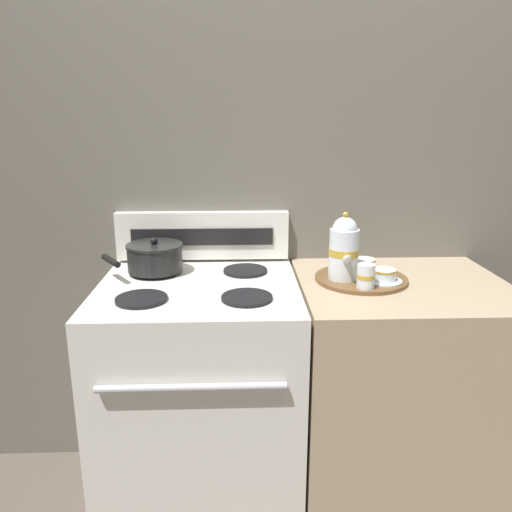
# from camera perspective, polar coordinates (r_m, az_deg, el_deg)

# --- Properties ---
(ground_plane) EXTENTS (6.00, 6.00, 0.00)m
(ground_plane) POSITION_cam_1_polar(r_m,az_deg,el_deg) (2.25, 4.89, -25.90)
(ground_plane) COLOR brown
(wall_back) EXTENTS (6.00, 0.05, 2.20)m
(wall_back) POSITION_cam_1_polar(r_m,az_deg,el_deg) (2.08, 4.41, 4.77)
(wall_back) COLOR #666056
(wall_back) RESTS_ON ground
(stove) EXTENTS (0.71, 0.69, 0.93)m
(stove) POSITION_cam_1_polar(r_m,az_deg,el_deg) (1.97, -6.23, -16.03)
(stove) COLOR silver
(stove) RESTS_ON ground
(control_panel) EXTENTS (0.69, 0.05, 0.19)m
(control_panel) POSITION_cam_1_polar(r_m,az_deg,el_deg) (2.04, -6.12, 2.34)
(control_panel) COLOR silver
(control_panel) RESTS_ON stove
(side_counter) EXTENTS (0.75, 0.66, 0.92)m
(side_counter) POSITION_cam_1_polar(r_m,az_deg,el_deg) (2.05, 15.58, -15.19)
(side_counter) COLOR tan
(side_counter) RESTS_ON ground
(saucepan) EXTENTS (0.29, 0.26, 0.13)m
(saucepan) POSITION_cam_1_polar(r_m,az_deg,el_deg) (1.91, -11.54, -0.12)
(saucepan) COLOR black
(saucepan) RESTS_ON stove
(serving_tray) EXTENTS (0.33, 0.33, 0.01)m
(serving_tray) POSITION_cam_1_polar(r_m,az_deg,el_deg) (1.85, 11.91, -2.55)
(serving_tray) COLOR brown
(serving_tray) RESTS_ON side_counter
(teapot) EXTENTS (0.11, 0.17, 0.24)m
(teapot) POSITION_cam_1_polar(r_m,az_deg,el_deg) (1.78, 10.03, 0.88)
(teapot) COLOR silver
(teapot) RESTS_ON serving_tray
(teacup_left) EXTENTS (0.13, 0.13, 0.05)m
(teacup_left) POSITION_cam_1_polar(r_m,az_deg,el_deg) (1.80, 14.39, -2.17)
(teacup_left) COLOR silver
(teacup_left) RESTS_ON serving_tray
(teacup_right) EXTENTS (0.13, 0.13, 0.05)m
(teacup_right) POSITION_cam_1_polar(r_m,az_deg,el_deg) (1.92, 12.26, -0.98)
(teacup_right) COLOR silver
(teacup_right) RESTS_ON serving_tray
(creamer_jug) EXTENTS (0.06, 0.06, 0.08)m
(creamer_jug) POSITION_cam_1_polar(r_m,az_deg,el_deg) (1.72, 12.45, -2.26)
(creamer_jug) COLOR silver
(creamer_jug) RESTS_ON serving_tray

